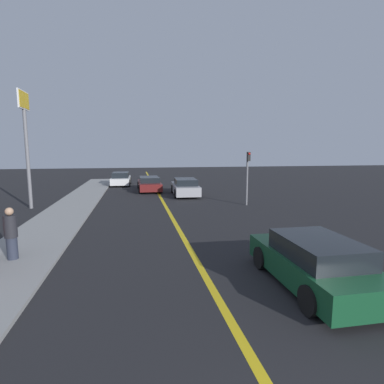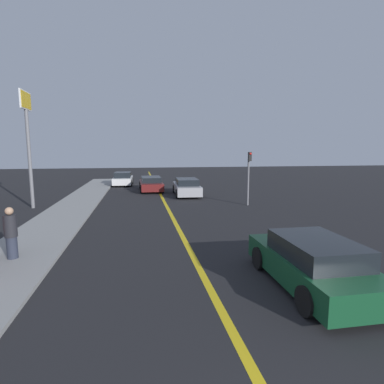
{
  "view_description": "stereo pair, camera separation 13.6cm",
  "coord_description": "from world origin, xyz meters",
  "px_view_note": "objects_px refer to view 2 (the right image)",
  "views": [
    {
      "loc": [
        -1.81,
        -0.74,
        3.39
      ],
      "look_at": [
        0.52,
        11.41,
        1.67
      ],
      "focal_mm": 28.0,
      "sensor_mm": 36.0,
      "label": 1
    },
    {
      "loc": [
        -1.68,
        -0.77,
        3.39
      ],
      "look_at": [
        0.52,
        11.41,
        1.67
      ],
      "focal_mm": 28.0,
      "sensor_mm": 36.0,
      "label": 2
    }
  ],
  "objects_px": {
    "car_near_right_lane": "(312,263)",
    "car_ahead_center": "(187,187)",
    "car_parked_left_lot": "(123,179)",
    "pedestrian_by_sign": "(11,233)",
    "car_far_distant": "(151,184)",
    "roadside_sign": "(27,126)",
    "traffic_light": "(249,172)"
  },
  "relations": [
    {
      "from": "pedestrian_by_sign",
      "to": "car_ahead_center",
      "type": "bearing_deg",
      "value": 59.55
    },
    {
      "from": "pedestrian_by_sign",
      "to": "roadside_sign",
      "type": "bearing_deg",
      "value": 104.27
    },
    {
      "from": "car_far_distant",
      "to": "roadside_sign",
      "type": "bearing_deg",
      "value": -138.79
    },
    {
      "from": "car_near_right_lane",
      "to": "car_ahead_center",
      "type": "height_order",
      "value": "car_ahead_center"
    },
    {
      "from": "car_far_distant",
      "to": "pedestrian_by_sign",
      "type": "height_order",
      "value": "pedestrian_by_sign"
    },
    {
      "from": "car_near_right_lane",
      "to": "car_ahead_center",
      "type": "xyz_separation_m",
      "value": [
        -0.57,
        15.92,
        0.01
      ]
    },
    {
      "from": "car_parked_left_lot",
      "to": "traffic_light",
      "type": "relative_size",
      "value": 1.25
    },
    {
      "from": "car_ahead_center",
      "to": "roadside_sign",
      "type": "bearing_deg",
      "value": -157.86
    },
    {
      "from": "car_near_right_lane",
      "to": "car_far_distant",
      "type": "distance_m",
      "value": 19.33
    },
    {
      "from": "car_near_right_lane",
      "to": "roadside_sign",
      "type": "distance_m",
      "value": 16.75
    },
    {
      "from": "car_near_right_lane",
      "to": "car_far_distant",
      "type": "height_order",
      "value": "car_near_right_lane"
    },
    {
      "from": "car_ahead_center",
      "to": "roadside_sign",
      "type": "distance_m",
      "value": 11.22
    },
    {
      "from": "car_far_distant",
      "to": "traffic_light",
      "type": "distance_m",
      "value": 9.96
    },
    {
      "from": "car_ahead_center",
      "to": "car_far_distant",
      "type": "xyz_separation_m",
      "value": [
        -2.57,
        3.15,
        -0.03
      ]
    },
    {
      "from": "car_far_distant",
      "to": "car_parked_left_lot",
      "type": "height_order",
      "value": "car_parked_left_lot"
    },
    {
      "from": "car_near_right_lane",
      "to": "car_ahead_center",
      "type": "distance_m",
      "value": 15.93
    },
    {
      "from": "car_far_distant",
      "to": "pedestrian_by_sign",
      "type": "xyz_separation_m",
      "value": [
        -4.91,
        -15.87,
        0.31
      ]
    },
    {
      "from": "pedestrian_by_sign",
      "to": "roadside_sign",
      "type": "relative_size",
      "value": 0.24
    },
    {
      "from": "car_ahead_center",
      "to": "pedestrian_by_sign",
      "type": "height_order",
      "value": "pedestrian_by_sign"
    },
    {
      "from": "car_far_distant",
      "to": "pedestrian_by_sign",
      "type": "relative_size",
      "value": 3.02
    },
    {
      "from": "car_ahead_center",
      "to": "car_parked_left_lot",
      "type": "height_order",
      "value": "car_parked_left_lot"
    },
    {
      "from": "car_near_right_lane",
      "to": "traffic_light",
      "type": "bearing_deg",
      "value": 77.79
    },
    {
      "from": "car_far_distant",
      "to": "traffic_light",
      "type": "height_order",
      "value": "traffic_light"
    },
    {
      "from": "roadside_sign",
      "to": "car_near_right_lane",
      "type": "bearing_deg",
      "value": -50.11
    },
    {
      "from": "pedestrian_by_sign",
      "to": "roadside_sign",
      "type": "xyz_separation_m",
      "value": [
        -2.35,
        9.25,
        3.88
      ]
    },
    {
      "from": "traffic_light",
      "to": "roadside_sign",
      "type": "relative_size",
      "value": 0.49
    },
    {
      "from": "pedestrian_by_sign",
      "to": "traffic_light",
      "type": "relative_size",
      "value": 0.48
    },
    {
      "from": "car_parked_left_lot",
      "to": "pedestrian_by_sign",
      "type": "xyz_separation_m",
      "value": [
        -2.37,
        -20.44,
        0.27
      ]
    },
    {
      "from": "car_near_right_lane",
      "to": "pedestrian_by_sign",
      "type": "bearing_deg",
      "value": 158.92
    },
    {
      "from": "car_near_right_lane",
      "to": "car_ahead_center",
      "type": "bearing_deg",
      "value": 92.66
    },
    {
      "from": "car_ahead_center",
      "to": "traffic_light",
      "type": "distance_m",
      "value": 5.99
    },
    {
      "from": "roadside_sign",
      "to": "traffic_light",
      "type": "bearing_deg",
      "value": -6.44
    }
  ]
}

